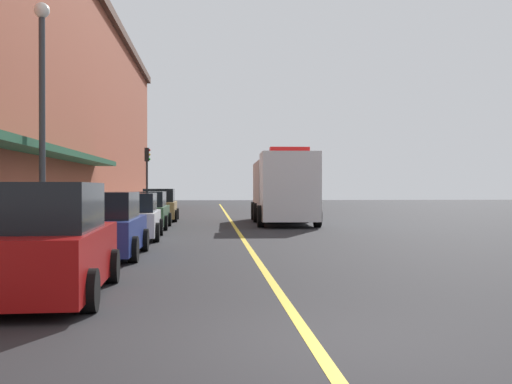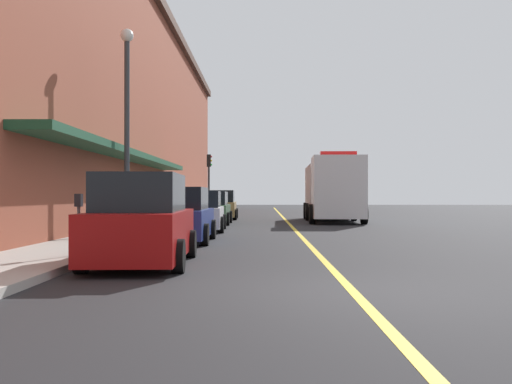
% 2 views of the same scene
% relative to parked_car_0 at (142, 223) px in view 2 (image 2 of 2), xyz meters
% --- Properties ---
extents(ground_plane, '(112.00, 112.00, 0.00)m').
position_rel_parked_car_0_xyz_m(ground_plane, '(3.86, 21.65, -0.87)').
color(ground_plane, '#232326').
extents(sidewalk_left, '(2.40, 70.00, 0.15)m').
position_rel_parked_car_0_xyz_m(sidewalk_left, '(-2.34, 21.65, -0.80)').
color(sidewalk_left, '#ADA8A0').
rests_on(sidewalk_left, ground).
extents(lane_center_stripe, '(0.16, 70.00, 0.01)m').
position_rel_parked_car_0_xyz_m(lane_center_stripe, '(3.86, 21.65, -0.87)').
color(lane_center_stripe, gold).
rests_on(lane_center_stripe, ground).
extents(brick_building_left, '(13.96, 64.00, 12.94)m').
position_rel_parked_car_0_xyz_m(brick_building_left, '(-9.94, 20.64, 5.60)').
color(brick_building_left, brown).
rests_on(brick_building_left, ground).
extents(parked_car_0, '(2.13, 4.54, 1.89)m').
position_rel_parked_car_0_xyz_m(parked_car_0, '(0.00, 0.00, 0.00)').
color(parked_car_0, maroon).
rests_on(parked_car_0, ground).
extents(parked_car_1, '(2.03, 4.29, 1.69)m').
position_rel_parked_car_0_xyz_m(parked_car_1, '(-0.06, 5.90, -0.08)').
color(parked_car_1, navy).
rests_on(parked_car_1, ground).
extents(parked_car_2, '(2.07, 4.49, 1.61)m').
position_rel_parked_car_0_xyz_m(parked_car_2, '(0.00, 11.54, -0.11)').
color(parked_car_2, silver).
rests_on(parked_car_2, ground).
extents(parked_car_3, '(1.97, 4.58, 1.63)m').
position_rel_parked_car_0_xyz_m(parked_car_3, '(-0.05, 17.13, -0.11)').
color(parked_car_3, '#2D5133').
rests_on(parked_car_3, ground).
extents(parked_car_4, '(2.04, 4.40, 1.74)m').
position_rel_parked_car_0_xyz_m(parked_car_4, '(-0.00, 23.34, -0.06)').
color(parked_car_4, '#A5844C').
rests_on(parked_car_4, ground).
extents(box_truck, '(3.09, 9.36, 3.64)m').
position_rel_parked_car_0_xyz_m(box_truck, '(6.40, 20.71, 0.86)').
color(box_truck, silver).
rests_on(box_truck, ground).
extents(parking_meter_0, '(0.14, 0.18, 1.33)m').
position_rel_parked_car_0_xyz_m(parking_meter_0, '(-1.49, 25.08, 0.19)').
color(parking_meter_0, '#4C4C51').
rests_on(parking_meter_0, sidewalk_left).
extents(parking_meter_1, '(0.14, 0.18, 1.33)m').
position_rel_parked_car_0_xyz_m(parking_meter_1, '(-1.49, 0.56, 0.19)').
color(parking_meter_1, '#4C4C51').
rests_on(parking_meter_1, sidewalk_left).
extents(street_lamp_left, '(0.44, 0.44, 6.94)m').
position_rel_parked_car_0_xyz_m(street_lamp_left, '(-2.09, 7.69, 3.53)').
color(street_lamp_left, '#33383D').
rests_on(street_lamp_left, sidewalk_left).
extents(traffic_light_near, '(0.38, 0.36, 4.30)m').
position_rel_parked_car_0_xyz_m(traffic_light_near, '(-1.43, 31.05, 2.28)').
color(traffic_light_near, '#232326').
rests_on(traffic_light_near, sidewalk_left).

